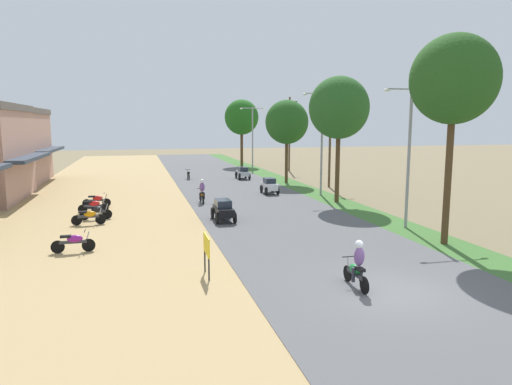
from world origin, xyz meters
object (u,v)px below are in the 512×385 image
car_sedan_black (223,209)px  motorbike_ahead_second (202,192)px  median_tree_second (339,108)px  car_hatchback_white (269,185)px  car_sedan_silver (243,172)px  parked_motorbike_third (96,211)px  median_tree_nearest (454,80)px  street_signboard (207,248)px  parked_motorbike_fourth (94,205)px  median_tree_third (287,122)px  streetlamp_mid (322,136)px  parked_motorbike_fifth (97,200)px  median_tree_fourth (242,117)px  streetlamp_far (253,133)px  motorbike_foreground_rider (357,265)px  utility_pole_near (289,133)px  parked_motorbike_nearest (74,241)px  parked_motorbike_second (89,216)px  motorbike_ahead_third (188,174)px  utility_pole_far (330,137)px  streetlamp_near (409,147)px

car_sedan_black → motorbike_ahead_second: motorbike_ahead_second is taller
median_tree_second → car_sedan_black: bearing=-153.7°
car_hatchback_white → motorbike_ahead_second: size_ratio=1.11×
car_hatchback_white → car_sedan_silver: 10.03m
parked_motorbike_third → median_tree_nearest: size_ratio=0.19×
street_signboard → car_sedan_silver: size_ratio=0.66×
parked_motorbike_third → parked_motorbike_fourth: size_ratio=1.00×
median_tree_third → car_hatchback_white: median_tree_third is taller
median_tree_third → streetlamp_mid: bearing=-88.4°
parked_motorbike_fifth → median_tree_fourth: median_tree_fourth is taller
parked_motorbike_fourth → median_tree_third: bearing=35.2°
streetlamp_far → motorbike_foreground_rider: (-6.73, -41.38, -3.51)m
median_tree_nearest → car_sedan_black: size_ratio=4.13×
street_signboard → median_tree_third: 27.66m
street_signboard → median_tree_second: bearing=50.7°
median_tree_nearest → utility_pole_near: 34.07m
median_tree_fourth → car_hatchback_white: size_ratio=4.26×
parked_motorbike_fourth → median_tree_fourth: median_tree_fourth is taller
parked_motorbike_third → car_sedan_black: (6.98, -2.20, 0.19)m
median_tree_nearest → parked_motorbike_nearest: bearing=170.7°
street_signboard → streetlamp_mid: bearing=56.3°
parked_motorbike_third → street_signboard: (4.68, -11.50, 0.55)m
parked_motorbike_second → motorbike_ahead_third: size_ratio=1.00×
utility_pole_near → utility_pole_far: size_ratio=1.02×
median_tree_fourth → utility_pole_near: (3.95, -7.79, -1.85)m
parked_motorbike_fifth → streetlamp_near: streetlamp_near is taller
parked_motorbike_fourth → street_signboard: size_ratio=1.20×
median_tree_third → car_hatchback_white: bearing=-118.5°
street_signboard → utility_pole_far: size_ratio=0.18×
streetlamp_far → motorbike_ahead_second: streetlamp_far is taller
car_sedan_black → parked_motorbike_fourth: bearing=149.8°
parked_motorbike_fifth → utility_pole_near: 28.42m
car_sedan_black → motorbike_ahead_second: (-0.34, 6.25, 0.11)m
median_tree_nearest → streetlamp_mid: (0.16, 15.20, -2.81)m
car_hatchback_white → motorbike_ahead_second: motorbike_ahead_second is taller
median_tree_nearest → parked_motorbike_second: bearing=152.9°
parked_motorbike_fifth → car_hatchback_white: size_ratio=0.90×
median_tree_nearest → streetlamp_mid: median_tree_nearest is taller
utility_pole_far → motorbike_ahead_third: 14.58m
median_tree_fourth → parked_motorbike_third: bearing=-116.2°
streetlamp_near → motorbike_foreground_rider: 10.85m
streetlamp_mid → car_sedan_silver: bearing=107.3°
parked_motorbike_nearest → streetlamp_far: 38.29m
parked_motorbike_second → utility_pole_far: 22.28m
parked_motorbike_second → utility_pole_near: 32.56m
median_tree_fourth → parked_motorbike_fifth: bearing=-120.0°
utility_pole_near → streetlamp_near: bearing=-96.8°
car_sedan_silver → streetlamp_near: bearing=-81.2°
street_signboard → streetlamp_far: size_ratio=0.20×
parked_motorbike_fourth → median_tree_second: (16.20, 0.17, 6.02)m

